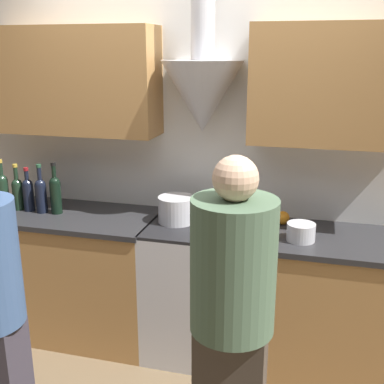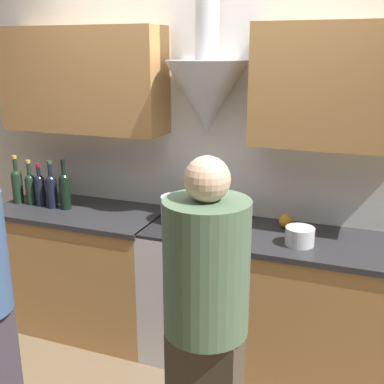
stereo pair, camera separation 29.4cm
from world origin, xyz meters
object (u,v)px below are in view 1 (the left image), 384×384
wine_bottle_0 (3,189)px  stock_pot (176,209)px  wine_bottle_2 (28,193)px  mixing_bowl (219,218)px  wine_bottle_4 (55,193)px  person_foreground_right (232,325)px  wine_bottle_3 (41,193)px  wine_bottle_1 (18,192)px  orange_fruit (283,218)px  stove_range (196,288)px  saucepan (301,232)px

wine_bottle_0 → stock_pot: (1.27, 0.04, -0.06)m
wine_bottle_2 → mixing_bowl: (1.34, 0.07, -0.09)m
wine_bottle_4 → person_foreground_right: (1.42, -1.05, -0.17)m
wine_bottle_3 → stock_pot: 0.96m
wine_bottle_3 → wine_bottle_4: wine_bottle_4 is taller
wine_bottle_1 → orange_fruit: bearing=5.2°
mixing_bowl → orange_fruit: bearing=14.2°
stock_pot → person_foreground_right: person_foreground_right is taller
stove_range → wine_bottle_1: wine_bottle_1 is taller
wine_bottle_2 → wine_bottle_3: bearing=-5.8°
orange_fruit → saucepan: saucepan is taller
wine_bottle_1 → mixing_bowl: bearing=2.6°
wine_bottle_3 → stock_pot: (0.96, 0.05, -0.05)m
orange_fruit → stove_range: bearing=-164.1°
stove_range → person_foreground_right: size_ratio=0.57×
wine_bottle_1 → stock_pot: wine_bottle_1 is taller
wine_bottle_2 → saucepan: 1.87m
wine_bottle_2 → stock_pot: 1.07m
wine_bottle_0 → orange_fruit: (1.94, 0.17, -0.10)m
wine_bottle_3 → wine_bottle_4: 0.11m
wine_bottle_3 → person_foreground_right: person_foreground_right is taller
orange_fruit → person_foreground_right: (-0.11, -1.22, -0.07)m
person_foreground_right → orange_fruit: bearing=84.8°
wine_bottle_2 → stock_pot: wine_bottle_2 is taller
stock_pot → wine_bottle_1: bearing=-178.2°
stock_pot → person_foreground_right: 1.23m
wine_bottle_4 → saucepan: size_ratio=2.13×
stock_pot → saucepan: 0.81m
stove_range → stock_pot: bearing=170.5°
mixing_bowl → person_foreground_right: person_foreground_right is taller
wine_bottle_2 → mixing_bowl: 1.35m
stove_range → wine_bottle_4: bearing=-178.8°
wine_bottle_1 → stock_pot: (1.15, 0.04, -0.04)m
wine_bottle_1 → stock_pot: size_ratio=1.37×
wine_bottle_2 → orange_fruit: 1.75m
wine_bottle_4 → saucepan: wine_bottle_4 is taller
wine_bottle_1 → wine_bottle_2: size_ratio=1.06×
wine_bottle_0 → wine_bottle_2: size_ratio=1.14×
wine_bottle_0 → saucepan: 2.07m
person_foreground_right → stove_range: bearing=111.9°
orange_fruit → person_foreground_right: bearing=-95.2°
stove_range → stock_pot: stock_pot is taller
mixing_bowl → saucepan: size_ratio=1.24×
stove_range → wine_bottle_2: 1.34m
wine_bottle_2 → wine_bottle_4: size_ratio=0.86×
wine_bottle_2 → stock_pot: (1.07, 0.04, -0.04)m
wine_bottle_1 → saucepan: size_ratio=1.95×
wine_bottle_1 → wine_bottle_3: 0.20m
mixing_bowl → wine_bottle_2: bearing=-177.0°
wine_bottle_0 → wine_bottle_1: bearing=3.8°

